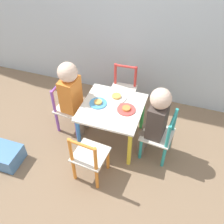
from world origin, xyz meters
name	(u,v)px	position (x,y,z in m)	size (l,w,h in m)	color
ground_plane	(112,138)	(0.00, 0.00, 0.00)	(6.00, 6.00, 0.00)	#7F664C
kids_table	(112,112)	(0.00, 0.00, 0.35)	(0.53, 0.53, 0.42)	silver
chair_purple	(69,108)	(-0.45, 0.03, 0.25)	(0.28, 0.28, 0.51)	silver
chair_teal	(160,136)	(0.45, -0.05, 0.25)	(0.29, 0.29, 0.51)	silver
chair_red	(123,91)	(-0.03, 0.46, 0.25)	(0.28, 0.28, 0.51)	silver
chair_orange	(89,157)	(-0.04, -0.45, 0.25)	(0.28, 0.28, 0.51)	silver
child_left	(72,92)	(-0.40, 0.03, 0.47)	(0.23, 0.21, 0.76)	#7A6B5B
child_right	(156,117)	(0.39, -0.04, 0.45)	(0.22, 0.21, 0.74)	#7A6B5B
plate_left	(98,103)	(-0.13, 0.00, 0.43)	(0.16, 0.16, 0.03)	#4C9EE0
plate_right	(126,109)	(0.13, 0.00, 0.43)	(0.16, 0.16, 0.03)	#E54C47
plate_back	(117,97)	(0.00, 0.13, 0.43)	(0.18, 0.18, 0.03)	white
storage_bin	(2,155)	(-0.85, -0.56, 0.08)	(0.34, 0.24, 0.15)	#4C7FB7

